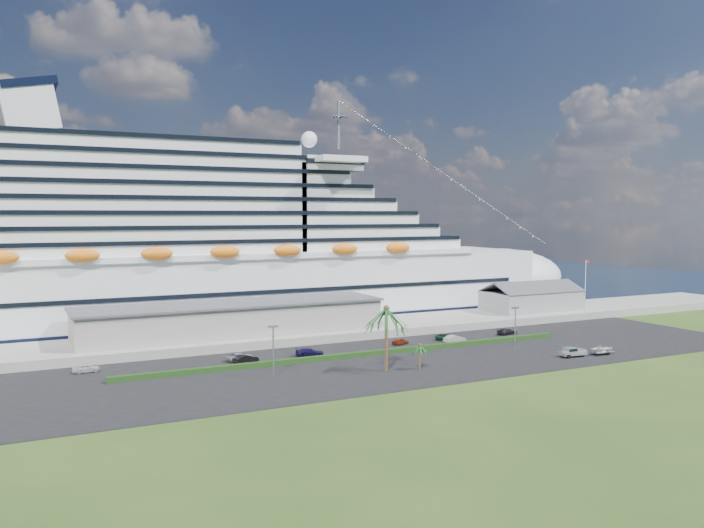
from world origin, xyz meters
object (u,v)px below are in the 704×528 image
cruise_ship (216,253)px  parked_car_3 (309,352)px  pickup_truck (572,352)px  boat_trailer (603,349)px

cruise_ship → parked_car_3: size_ratio=38.00×
parked_car_3 → pickup_truck: pickup_truck is taller
cruise_ship → parked_car_3: cruise_ship is taller
cruise_ship → boat_trailer: size_ratio=34.64×
pickup_truck → parked_car_3: bearing=152.4°
parked_car_3 → boat_trailer: size_ratio=0.91×
boat_trailer → cruise_ship: bearing=128.9°
parked_car_3 → pickup_truck: (41.95, -21.95, 0.24)m
parked_car_3 → boat_trailer: bearing=-103.4°
cruise_ship → pickup_truck: 81.84m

